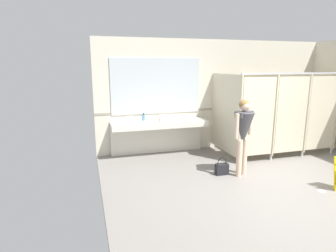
# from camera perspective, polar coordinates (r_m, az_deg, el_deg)

# --- Properties ---
(ground_plane) EXTENTS (6.57, 6.82, 0.10)m
(ground_plane) POSITION_cam_1_polar(r_m,az_deg,el_deg) (5.56, 24.73, -12.88)
(ground_plane) COLOR gray
(wall_back) EXTENTS (6.57, 0.12, 2.85)m
(wall_back) POSITION_cam_1_polar(r_m,az_deg,el_deg) (7.75, 10.27, 6.28)
(wall_back) COLOR beige
(wall_back) RESTS_ON ground_plane
(wall_back_tile_band) EXTENTS (6.57, 0.01, 0.06)m
(wall_back_tile_band) POSITION_cam_1_polar(r_m,az_deg,el_deg) (7.74, 10.38, 3.46)
(wall_back_tile_band) COLOR #9E937F
(wall_back_tile_band) RESTS_ON wall_back
(vanity_counter) EXTENTS (2.36, 0.58, 0.98)m
(vanity_counter) POSITION_cam_1_polar(r_m,az_deg,el_deg) (7.00, -1.89, -0.68)
(vanity_counter) COLOR silver
(vanity_counter) RESTS_ON ground_plane
(mirror_panel) EXTENTS (2.26, 0.02, 1.36)m
(mirror_panel) POSITION_cam_1_polar(r_m,az_deg,el_deg) (7.05, -2.39, 8.10)
(mirror_panel) COLOR silver
(mirror_panel) RESTS_ON wall_back
(bathroom_stalls) EXTENTS (2.75, 1.45, 2.04)m
(bathroom_stalls) POSITION_cam_1_polar(r_m,az_deg,el_deg) (7.55, 21.37, 2.73)
(bathroom_stalls) COLOR beige
(bathroom_stalls) RESTS_ON ground_plane
(person_standing) EXTENTS (0.53, 0.53, 1.55)m
(person_standing) POSITION_cam_1_polar(r_m,az_deg,el_deg) (5.75, 15.06, -0.56)
(person_standing) COLOR beige
(person_standing) RESTS_ON ground_plane
(handbag) EXTENTS (0.26, 0.14, 0.36)m
(handbag) POSITION_cam_1_polar(r_m,az_deg,el_deg) (5.94, 10.83, -8.49)
(handbag) COLOR black
(handbag) RESTS_ON ground_plane
(soap_dispenser) EXTENTS (0.07, 0.07, 0.19)m
(soap_dispenser) POSITION_cam_1_polar(r_m,az_deg,el_deg) (6.95, -4.97, 1.73)
(soap_dispenser) COLOR teal
(soap_dispenser) RESTS_ON vanity_counter
(paper_cup) EXTENTS (0.07, 0.07, 0.10)m
(paper_cup) POSITION_cam_1_polar(r_m,az_deg,el_deg) (6.76, -1.59, 1.23)
(paper_cup) COLOR beige
(paper_cup) RESTS_ON vanity_counter
(floor_drain_cover) EXTENTS (0.14, 0.14, 0.01)m
(floor_drain_cover) POSITION_cam_1_polar(r_m,az_deg,el_deg) (5.83, 28.75, -11.52)
(floor_drain_cover) COLOR #B7BABF
(floor_drain_cover) RESTS_ON ground_plane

